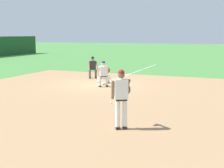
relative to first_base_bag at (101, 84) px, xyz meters
name	(u,v)px	position (x,y,z in m)	size (l,w,h in m)	color
ground_plane	(101,85)	(0.00, 0.00, -0.04)	(160.00, 160.00, 0.00)	#47843D
infield_dirt_patch	(108,100)	(-3.81, -2.05, -0.04)	(18.00, 18.00, 0.01)	#A87F56
foul_line_stripe	(135,72)	(6.51, 0.00, -0.04)	(13.02, 0.10, 0.00)	white
first_base_bag	(101,84)	(0.00, 0.00, 0.00)	(0.38, 0.38, 0.09)	white
baseball	(111,103)	(-4.42, -2.45, -0.01)	(0.07, 0.07, 0.07)	white
pitcher	(122,95)	(-7.57, -4.10, 1.01)	(0.83, 0.58, 1.86)	black
first_baseman	(104,71)	(0.51, 0.03, 0.69)	(0.83, 1.01, 1.34)	black
baserunner	(103,73)	(-0.64, -0.45, 0.75)	(0.64, 0.68, 1.46)	black
umpire	(93,66)	(2.21, 1.56, 0.75)	(0.62, 0.68, 1.46)	black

